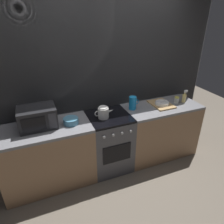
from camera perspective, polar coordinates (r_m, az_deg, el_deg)
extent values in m
plane|color=#6B6054|center=(3.45, -0.74, -14.38)|extent=(8.00, 8.00, 0.00)
cube|color=gray|center=(3.09, -3.09, 6.53)|extent=(3.60, 0.05, 2.40)
cube|color=#BCBCC1|center=(3.07, -2.95, 6.40)|extent=(3.58, 0.01, 2.39)
cube|color=#997251|center=(3.04, -17.16, -11.87)|extent=(1.20, 0.60, 0.86)
cube|color=gray|center=(2.79, -18.39, -4.60)|extent=(1.20, 0.60, 0.04)
cube|color=#4C4C51|center=(3.18, -0.79, -8.46)|extent=(0.60, 0.60, 0.87)
cube|color=black|center=(2.94, -0.84, -1.29)|extent=(0.59, 0.59, 0.03)
cube|color=black|center=(2.94, 1.42, -11.41)|extent=(0.42, 0.01, 0.28)
cylinder|color=#B7B7BC|center=(2.68, -2.18, -6.98)|extent=(0.04, 0.02, 0.04)
cylinder|color=#B7B7BC|center=(2.72, 0.36, -6.42)|extent=(0.04, 0.02, 0.04)
cylinder|color=#B7B7BC|center=(2.76, 2.83, -5.86)|extent=(0.04, 0.02, 0.04)
cylinder|color=#B7B7BC|center=(2.81, 5.21, -5.31)|extent=(0.04, 0.02, 0.04)
cube|color=#997251|center=(3.55, 12.93, -5.15)|extent=(1.20, 0.60, 0.86)
cube|color=gray|center=(3.34, 13.71, 1.42)|extent=(1.20, 0.60, 0.04)
cube|color=black|center=(2.77, -19.93, -1.36)|extent=(0.46, 0.34, 0.27)
cube|color=black|center=(2.62, -20.85, -3.24)|extent=(0.28, 0.01, 0.17)
cube|color=#333338|center=(2.62, -16.09, -2.40)|extent=(0.09, 0.01, 0.21)
cylinder|color=white|center=(2.84, -2.42, -0.27)|extent=(0.15, 0.15, 0.15)
cylinder|color=white|center=(2.81, -2.45, 1.24)|extent=(0.13, 0.13, 0.02)
cone|color=white|center=(2.87, -0.36, 0.38)|extent=(0.10, 0.04, 0.05)
torus|color=white|center=(2.82, -4.05, -0.43)|extent=(0.08, 0.01, 0.08)
cylinder|color=teal|center=(2.77, -11.33, -2.43)|extent=(0.20, 0.20, 0.08)
cylinder|color=#198CD8|center=(3.10, 5.72, 2.49)|extent=(0.11, 0.11, 0.20)
torus|color=#198CD8|center=(3.12, 6.82, 2.85)|extent=(0.08, 0.01, 0.08)
cube|color=tan|center=(3.35, 13.45, 2.10)|extent=(0.30, 0.40, 0.02)
cylinder|color=white|center=(3.33, 13.68, 2.24)|extent=(0.22, 0.22, 0.01)
cylinder|color=white|center=(3.32, 13.70, 2.45)|extent=(0.21, 0.21, 0.01)
cylinder|color=white|center=(3.32, 13.73, 2.67)|extent=(0.21, 0.21, 0.01)
cylinder|color=silver|center=(3.32, 14.03, 2.90)|extent=(0.16, 0.07, 0.01)
cube|color=silver|center=(3.31, 13.37, 2.87)|extent=(0.16, 0.09, 0.00)
cylinder|color=silver|center=(3.48, 17.43, 3.10)|extent=(0.08, 0.08, 0.08)
cylinder|color=#D8D14C|center=(3.46, 17.55, 3.90)|extent=(0.07, 0.07, 0.02)
cylinder|color=#E5CC72|center=(3.53, 19.31, 3.61)|extent=(0.06, 0.06, 0.13)
cylinder|color=#E5CC72|center=(3.50, 19.52, 4.88)|extent=(0.03, 0.03, 0.04)
cube|color=white|center=(3.50, 19.79, 5.44)|extent=(0.06, 0.02, 0.04)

